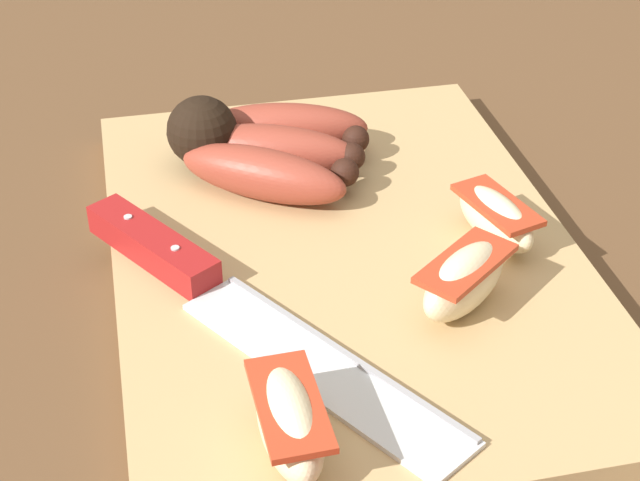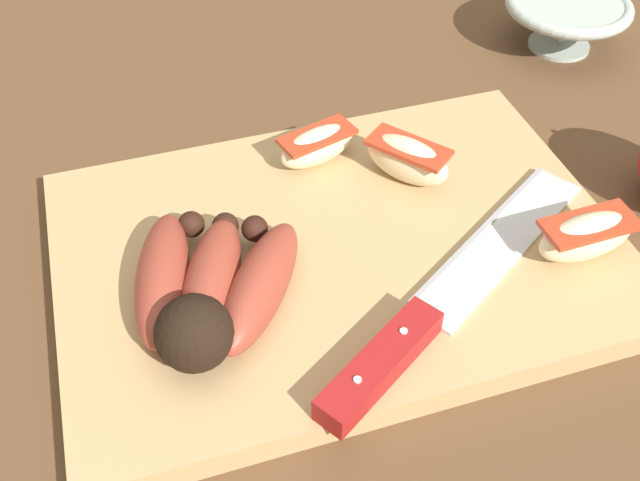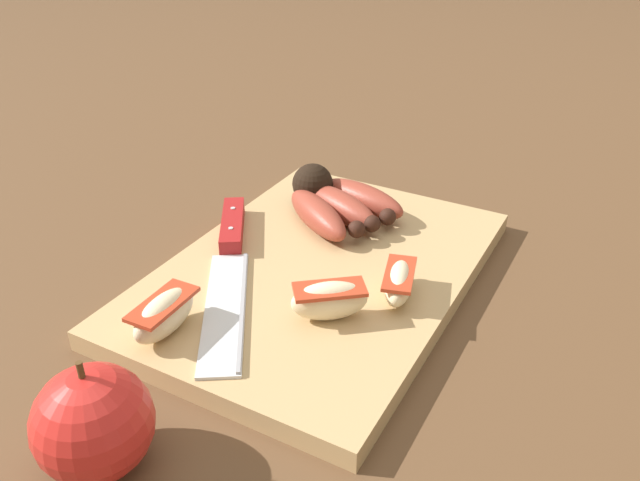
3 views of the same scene
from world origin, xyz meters
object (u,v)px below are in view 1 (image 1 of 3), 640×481
at_px(chefs_knife, 206,284).
at_px(apple_wedge_near, 464,280).
at_px(apple_wedge_middle, 496,217).
at_px(banana_bunch, 262,146).
at_px(apple_wedge_far, 290,421).

xyz_separation_m(chefs_knife, apple_wedge_near, (-0.04, -0.14, 0.01)).
bearing_deg(apple_wedge_middle, chefs_knife, 95.31).
bearing_deg(apple_wedge_middle, banana_bunch, 48.15).
xyz_separation_m(apple_wedge_middle, apple_wedge_far, (-0.14, 0.15, 0.00)).
relative_size(chefs_knife, apple_wedge_middle, 3.64).
relative_size(chefs_knife, apple_wedge_near, 3.61).
bearing_deg(chefs_knife, banana_bunch, -22.66).
bearing_deg(chefs_knife, apple_wedge_middle, -84.69).
relative_size(apple_wedge_near, apple_wedge_far, 0.97).
xyz_separation_m(apple_wedge_near, apple_wedge_middle, (0.06, -0.04, -0.00)).
distance_m(chefs_knife, apple_wedge_near, 0.14).
relative_size(apple_wedge_middle, apple_wedge_far, 0.97).
height_order(apple_wedge_near, apple_wedge_far, same).
distance_m(banana_bunch, apple_wedge_middle, 0.16).
xyz_separation_m(banana_bunch, apple_wedge_far, (-0.25, 0.03, 0.00)).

